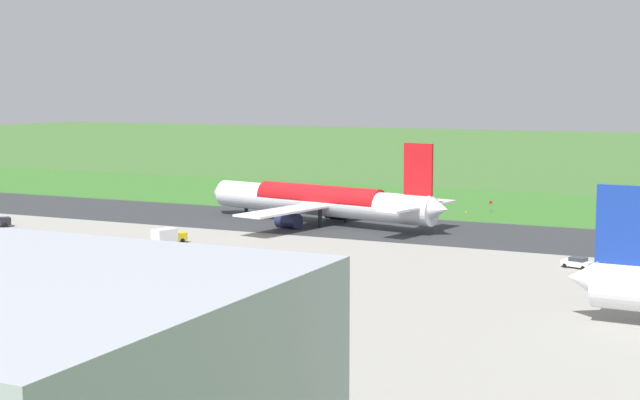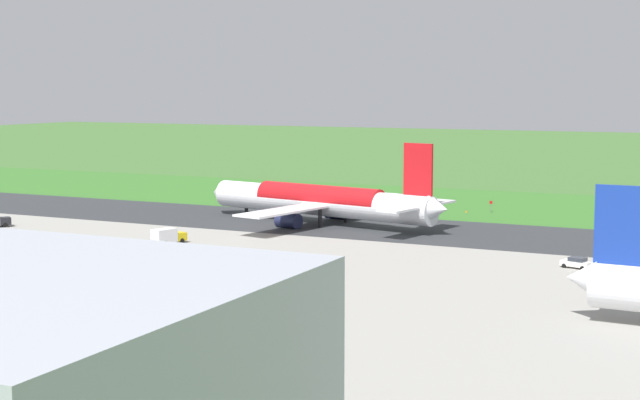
% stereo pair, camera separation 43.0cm
% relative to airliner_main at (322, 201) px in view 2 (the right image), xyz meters
% --- Properties ---
extents(ground_plane, '(800.00, 800.00, 0.00)m').
position_rel_airliner_main_xyz_m(ground_plane, '(-5.24, -0.08, -4.35)').
color(ground_plane, '#3D662D').
extents(runway_asphalt, '(600.00, 29.18, 0.06)m').
position_rel_airliner_main_xyz_m(runway_asphalt, '(-5.24, -0.08, -4.32)').
color(runway_asphalt, '#2D3033').
rests_on(runway_asphalt, ground).
extents(apron_concrete, '(440.00, 110.00, 0.05)m').
position_rel_airliner_main_xyz_m(apron_concrete, '(-5.24, 51.90, -4.33)').
color(apron_concrete, gray).
rests_on(apron_concrete, ground).
extents(grass_verge_foreground, '(600.00, 80.00, 0.04)m').
position_rel_airliner_main_xyz_m(grass_verge_foreground, '(-5.24, -30.20, -4.33)').
color(grass_verge_foreground, '#346B27').
rests_on(grass_verge_foreground, ground).
extents(airliner_main, '(53.80, 44.31, 15.88)m').
position_rel_airliner_main_xyz_m(airliner_main, '(0.00, 0.00, 0.00)').
color(airliner_main, white).
rests_on(airliner_main, ground).
extents(service_truck_baggage, '(3.85, 6.20, 2.65)m').
position_rel_airliner_main_xyz_m(service_truck_baggage, '(12.59, 31.66, -2.95)').
color(service_truck_baggage, gold).
rests_on(service_truck_baggage, ground).
extents(service_car_followme, '(4.54, 2.92, 1.62)m').
position_rel_airliner_main_xyz_m(service_car_followme, '(-51.09, 24.09, -3.51)').
color(service_car_followme, silver).
rests_on(service_car_followme, ground).
extents(no_stopping_sign, '(0.60, 0.10, 2.40)m').
position_rel_airliner_main_xyz_m(no_stopping_sign, '(-24.04, -29.63, -2.92)').
color(no_stopping_sign, slate).
rests_on(no_stopping_sign, ground).
extents(traffic_cone_orange, '(0.40, 0.40, 0.55)m').
position_rel_airliner_main_xyz_m(traffic_cone_orange, '(-19.57, -27.34, -4.08)').
color(traffic_cone_orange, orange).
rests_on(traffic_cone_orange, ground).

